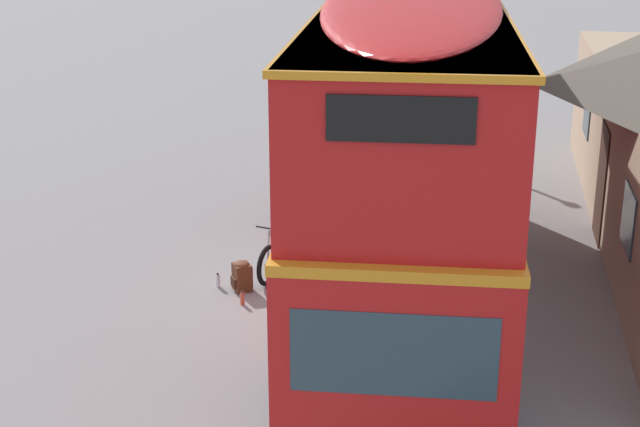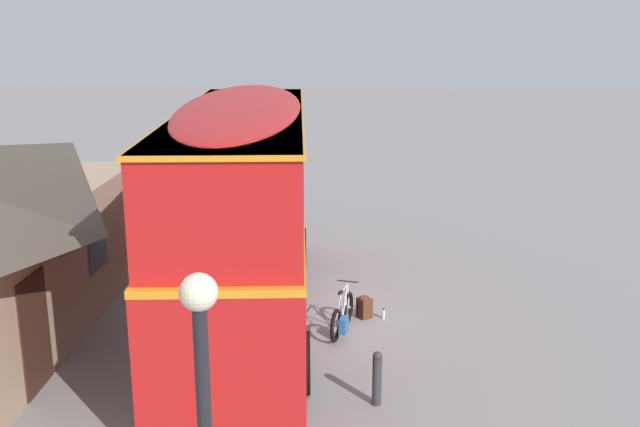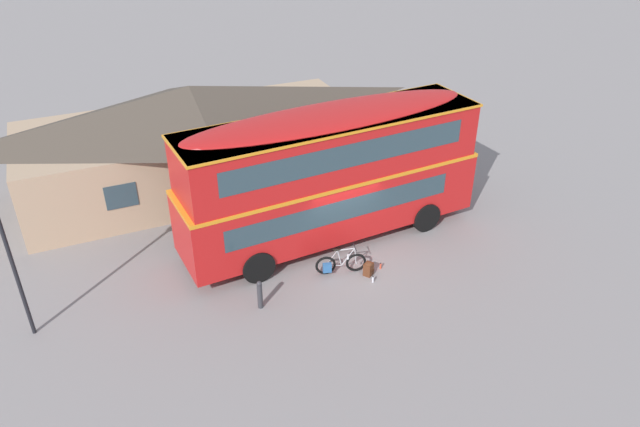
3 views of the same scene
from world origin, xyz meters
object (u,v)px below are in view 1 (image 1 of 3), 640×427
Objects in this scene: double_decker_bus at (409,134)px; street_lamp at (400,27)px; backpack_on_ground at (242,275)px; kerb_bollard at (284,189)px; water_bottle_red_squeeze at (242,298)px; touring_bicycle at (282,252)px; water_bottle_clear_plastic at (218,280)px.

double_decker_bus is 9.95m from street_lamp.
backpack_on_ground is 3.77m from kerb_bollard.
street_lamp reaches higher than water_bottle_red_squeeze.
backpack_on_ground is 0.57m from water_bottle_red_squeeze.
touring_bicycle is 1.43m from water_bottle_red_squeeze.
backpack_on_ground is at bearing 3.23° from kerb_bollard.
street_lamp is 4.68× the size of kerb_bollard.
double_decker_bus is 3.58m from water_bottle_red_squeeze.
kerb_bollard is (-3.53, -2.77, -2.15)m from double_decker_bus.
street_lamp is at bearing 173.11° from backpack_on_ground.
double_decker_bus reaches higher than backpack_on_ground.
street_lamp is at bearing -172.25° from double_decker_bus.
water_bottle_red_squeeze is at bearing 16.22° from backpack_on_ground.
double_decker_bus reaches higher than water_bottle_red_squeeze.
backpack_on_ground is 2.11× the size of water_bottle_clear_plastic.
touring_bicycle is 7.08× the size of water_bottle_clear_plastic.
touring_bicycle is 1.72× the size of kerb_bollard.
double_decker_bus is at bearing 93.46° from water_bottle_clear_plastic.
double_decker_bus is at bearing 107.46° from water_bottle_red_squeeze.
double_decker_bus is at bearing 95.08° from backpack_on_ground.
water_bottle_red_squeeze is at bearing 4.88° from kerb_bollard.
water_bottle_red_squeeze is at bearing 44.71° from water_bottle_clear_plastic.
water_bottle_clear_plastic is 0.81m from water_bottle_red_squeeze.
kerb_bollard is (-2.91, -0.67, 0.13)m from touring_bicycle.
double_decker_bus reaches higher than street_lamp.
kerb_bollard is at bearing 176.82° from water_bottle_clear_plastic.
touring_bicycle is 3.36× the size of backpack_on_ground.
backpack_on_ground is at bearing -84.92° from double_decker_bus.
kerb_bollard is at bearing -167.05° from touring_bicycle.
kerb_bollard reaches higher than touring_bicycle.
water_bottle_red_squeeze is (0.53, 0.15, -0.15)m from backpack_on_ground.
water_bottle_red_squeeze is 11.01m from street_lamp.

